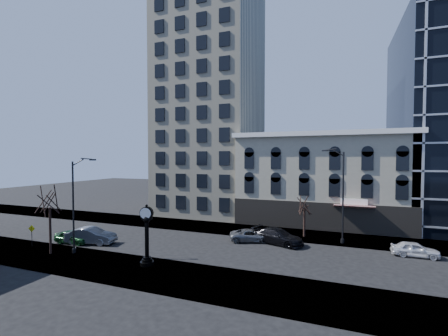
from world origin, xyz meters
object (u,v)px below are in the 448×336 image
at_px(warning_sign, 32,232).
at_px(car_near_a, 73,237).
at_px(street_lamp_near, 80,180).
at_px(car_near_b, 91,236).
at_px(street_clock, 147,238).

distance_m(warning_sign, car_near_a, 3.89).
height_order(street_lamp_near, car_near_b, street_lamp_near).
height_order(warning_sign, car_near_a, warning_sign).
height_order(street_clock, car_near_b, street_clock).
bearing_deg(car_near_a, car_near_b, -76.43).
bearing_deg(warning_sign, street_clock, -15.31).
bearing_deg(street_lamp_near, car_near_a, 124.28).
bearing_deg(warning_sign, car_near_a, 31.23).
relative_size(street_lamp_near, warning_sign, 4.20).
relative_size(car_near_a, car_near_b, 0.79).
height_order(street_clock, warning_sign, street_clock).
bearing_deg(car_near_b, warning_sign, 112.32).
height_order(street_lamp_near, warning_sign, street_lamp_near).
xyz_separation_m(warning_sign, car_near_a, (2.66, 2.69, -0.94)).
bearing_deg(car_near_a, street_lamp_near, -126.78).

